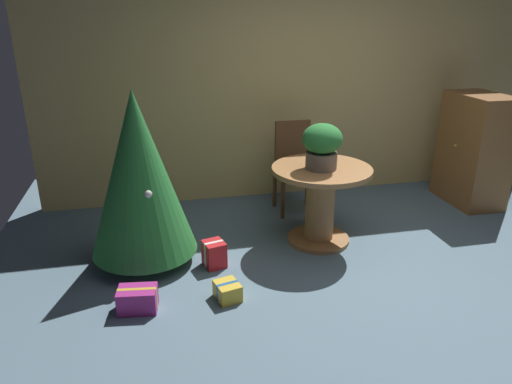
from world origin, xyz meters
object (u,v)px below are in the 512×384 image
gift_box_gold (228,291)px  round_dining_table (320,197)px  gift_box_purple (138,299)px  gift_box_red (214,254)px  wooden_cabinet (474,150)px  holiday_tree (139,174)px  flower_vase (322,144)px  wooden_chair_far (295,161)px

gift_box_gold → round_dining_table: bearing=37.7°
gift_box_purple → gift_box_red: size_ratio=1.33×
gift_box_gold → gift_box_red: bearing=93.2°
gift_box_red → wooden_cabinet: bearing=15.7°
gift_box_gold → gift_box_red: (-0.03, 0.52, 0.05)m
holiday_tree → wooden_cabinet: size_ratio=1.22×
flower_vase → gift_box_purple: flower_vase is taller
gift_box_red → wooden_cabinet: (3.02, 0.85, 0.50)m
flower_vase → gift_box_purple: size_ratio=1.35×
round_dining_table → flower_vase: 0.51m
flower_vase → holiday_tree: size_ratio=0.27×
holiday_tree → gift_box_red: (0.57, -0.22, -0.69)m
wooden_chair_far → gift_box_red: wooden_chair_far is taller
round_dining_table → gift_box_red: (-1.03, -0.25, -0.34)m
wooden_chair_far → gift_box_purple: size_ratio=3.20×
gift_box_red → wooden_cabinet: size_ratio=0.18×
gift_box_gold → wooden_cabinet: bearing=24.5°
round_dining_table → wooden_chair_far: wooden_chair_far is taller
flower_vase → gift_box_gold: bearing=-142.7°
round_dining_table → gift_box_gold: bearing=-142.3°
gift_box_purple → wooden_cabinet: 3.93m
wooden_chair_far → gift_box_red: (-1.03, -1.08, -0.44)m
flower_vase → wooden_cabinet: (2.02, 0.62, -0.35)m
holiday_tree → gift_box_purple: (-0.06, -0.73, -0.71)m
round_dining_table → holiday_tree: (-1.59, -0.04, 0.35)m
wooden_chair_far → holiday_tree: holiday_tree is taller
wooden_chair_far → flower_vase: bearing=-91.4°
round_dining_table → flower_vase: flower_vase is taller
holiday_tree → gift_box_purple: holiday_tree is taller
flower_vase → round_dining_table: bearing=52.9°
gift_box_red → wooden_cabinet: 3.18m
round_dining_table → wooden_chair_far: 0.83m
round_dining_table → gift_box_purple: (-1.66, -0.77, -0.36)m
gift_box_gold → gift_box_red: 0.52m
wooden_chair_far → gift_box_red: size_ratio=4.25×
wooden_chair_far → gift_box_gold: (-1.00, -1.59, -0.48)m
wooden_chair_far → gift_box_purple: 2.34m
flower_vase → gift_box_red: flower_vase is taller
holiday_tree → gift_box_purple: 1.02m
wooden_chair_far → gift_box_purple: wooden_chair_far is taller
flower_vase → wooden_cabinet: wooden_cabinet is taller
holiday_tree → wooden_cabinet: bearing=10.0°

